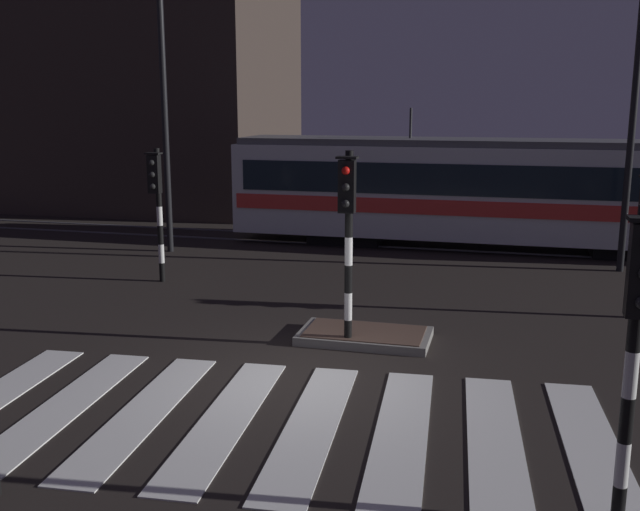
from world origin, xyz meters
TOP-DOWN VIEW (x-y plane):
  - ground_plane at (0.00, 0.00)m, footprint 120.00×120.00m
  - rail_near at (0.00, 10.95)m, footprint 80.00×0.12m
  - rail_far at (0.00, 12.39)m, footprint 80.00×0.12m
  - crosswalk_zebra at (0.00, -1.68)m, footprint 9.49×4.97m
  - traffic_island at (0.59, 2.14)m, footprint 2.40×1.32m
  - traffic_light_corner_near_right at (4.30, -3.26)m, footprint 0.36×0.42m
  - traffic_light_median_centre at (0.36, 1.63)m, footprint 0.36×0.42m
  - traffic_light_corner_far_left at (-5.11, 5.24)m, footprint 0.36×0.42m
  - street_lamp_trackside_left at (-6.56, 8.51)m, footprint 0.44×1.21m
  - street_lamp_trackside_right at (5.93, 9.11)m, footprint 0.44×1.21m
  - tram at (2.33, 11.67)m, footprint 15.30×2.58m
  - building_backdrop at (-13.07, 17.77)m, footprint 13.58×8.00m

SIDE VIEW (x-z plane):
  - ground_plane at x=0.00m, z-range 0.00..0.00m
  - crosswalk_zebra at x=0.00m, z-range 0.00..0.02m
  - rail_near at x=0.00m, z-range 0.00..0.03m
  - rail_far at x=0.00m, z-range 0.00..0.03m
  - traffic_island at x=0.59m, z-range 0.00..0.18m
  - tram at x=2.33m, z-range -0.33..3.82m
  - traffic_light_corner_far_left at x=-5.11m, z-range 0.52..3.77m
  - traffic_light_corner_near_right at x=4.30m, z-range 0.54..3.92m
  - traffic_light_median_centre at x=0.36m, z-range 0.56..4.08m
  - street_lamp_trackside_right at x=5.93m, z-range 0.97..8.23m
  - street_lamp_trackside_left at x=-6.56m, z-range 0.98..8.56m
  - building_backdrop at x=-13.07m, z-range 0.00..10.54m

